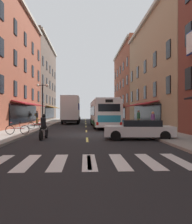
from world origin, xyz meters
TOP-DOWN VIEW (x-y plane):
  - ground_plane at (0.00, 0.00)m, footprint 34.80×80.00m
  - lane_centre_dashes at (0.00, -0.25)m, footprint 0.14×73.90m
  - crosswalk_near at (0.00, -10.00)m, footprint 7.10×2.80m
  - sidewalk_left at (-5.90, 0.00)m, footprint 3.00×80.00m
  - sidewalk_right at (5.90, 0.00)m, footprint 3.00×80.00m
  - transit_bus at (2.02, 8.87)m, footprint 2.76×12.10m
  - box_truck at (-2.20, 16.05)m, footprint 2.54×7.50m
  - sedan_near at (-1.95, 25.85)m, footprint 2.01×4.40m
  - sedan_mid at (3.38, -3.55)m, footprint 4.57×2.28m
  - motorcycle_rider at (-2.84, -3.12)m, footprint 0.62×2.07m
  - bicycle_near at (-5.09, -1.18)m, footprint 1.71×0.48m
  - bicycle_mid at (-4.75, 4.03)m, footprint 1.71×0.48m
  - pedestrian_near at (-6.80, 13.99)m, footprint 0.50×0.36m
  - pedestrian_mid at (6.05, 2.32)m, footprint 0.36×0.36m
  - pedestrian_far at (5.80, 6.83)m, footprint 0.36×0.36m
  - street_lamp_twin at (-4.94, 8.06)m, footprint 1.42×0.32m

SIDE VIEW (x-z plane):
  - ground_plane at x=0.00m, z-range -0.10..0.00m
  - lane_centre_dashes at x=0.00m, z-range 0.00..0.01m
  - crosswalk_near at x=0.00m, z-range 0.00..0.01m
  - sidewalk_left at x=-5.90m, z-range 0.00..0.14m
  - sidewalk_right at x=5.90m, z-range 0.00..0.14m
  - bicycle_near at x=-5.09m, z-range 0.05..0.96m
  - bicycle_mid at x=-4.75m, z-range 0.05..0.96m
  - sedan_mid at x=3.38m, z-range 0.03..1.30m
  - sedan_near at x=-1.95m, z-range 0.02..1.33m
  - motorcycle_rider at x=-2.84m, z-range -0.12..1.54m
  - pedestrian_mid at x=6.05m, z-range 0.16..1.83m
  - pedestrian_near at x=-6.80m, z-range 0.20..1.98m
  - pedestrian_far at x=5.80m, z-range 0.18..2.01m
  - transit_bus at x=2.02m, z-range 0.08..3.24m
  - box_truck at x=-2.20m, z-range 0.07..4.10m
  - street_lamp_twin at x=-4.94m, z-range 0.41..5.23m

